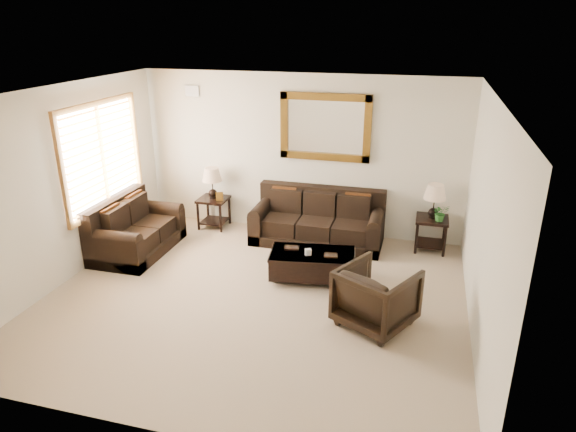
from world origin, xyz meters
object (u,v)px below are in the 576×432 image
(coffee_table, at_px, (312,262))
(armchair, at_px, (377,294))
(sofa, at_px, (318,223))
(end_table_right, at_px, (434,208))
(loveseat, at_px, (134,232))
(end_table_left, at_px, (213,189))

(coffee_table, height_order, armchair, armchair)
(sofa, relative_size, end_table_right, 1.93)
(armchair, bearing_deg, loveseat, 12.21)
(armchair, bearing_deg, end_table_left, -9.60)
(sofa, bearing_deg, loveseat, -157.11)
(end_table_left, distance_m, armchair, 3.97)
(end_table_right, xyz_separation_m, armchair, (-0.62, -2.42, -0.31))
(sofa, xyz_separation_m, armchair, (1.20, -2.29, 0.10))
(loveseat, relative_size, end_table_left, 1.43)
(loveseat, height_order, end_table_right, end_table_right)
(end_table_right, relative_size, armchair, 1.33)
(loveseat, height_order, coffee_table, loveseat)
(loveseat, bearing_deg, coffee_table, -93.39)
(sofa, relative_size, coffee_table, 1.67)
(sofa, relative_size, loveseat, 1.37)
(end_table_right, bearing_deg, armchair, -104.32)
(sofa, xyz_separation_m, end_table_right, (1.82, 0.13, 0.40))
(coffee_table, bearing_deg, end_table_left, 137.07)
(sofa, height_order, end_table_right, end_table_right)
(end_table_left, distance_m, coffee_table, 2.63)
(sofa, relative_size, end_table_left, 1.96)
(loveseat, xyz_separation_m, end_table_left, (0.82, 1.29, 0.39))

